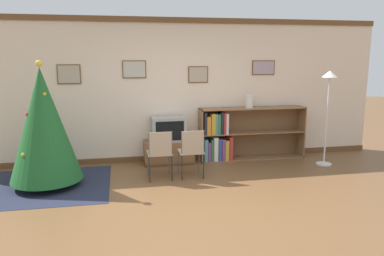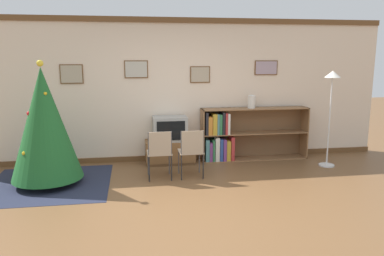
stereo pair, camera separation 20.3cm
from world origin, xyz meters
The scene contains 11 objects.
ground_plane centered at (0.00, 0.00, 0.00)m, with size 24.00×24.00×0.00m, color brown.
wall_back centered at (0.00, 2.41, 1.35)m, with size 8.37×0.11×2.70m.
area_rug centered at (-2.09, 1.25, 0.00)m, with size 1.90×1.86×0.01m.
christmas_tree centered at (-2.09, 1.25, 0.97)m, with size 1.08×1.08×1.93m.
tv_console centered at (-0.07, 2.13, 0.22)m, with size 0.92×0.44×0.44m.
television centered at (-0.07, 2.12, 0.67)m, with size 0.63×0.43×0.45m.
folding_chair_left centered at (-0.33, 1.20, 0.47)m, with size 0.40×0.40×0.82m.
folding_chair_right centered at (0.19, 1.20, 0.47)m, with size 0.40×0.40×0.82m.
bookshelf centered at (1.20, 2.18, 0.48)m, with size 2.10×0.36×1.01m.
vase centered at (1.51, 2.17, 1.14)m, with size 0.15×0.15×0.25m.
standing_lamp centered at (2.77, 1.50, 1.34)m, with size 0.28×0.28×1.74m.
Camera 1 is at (-0.95, -4.66, 2.00)m, focal length 35.00 mm.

